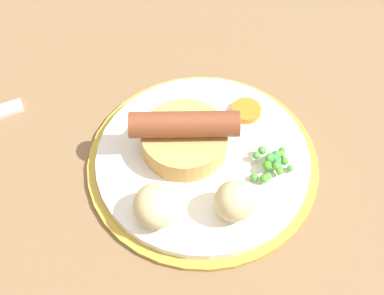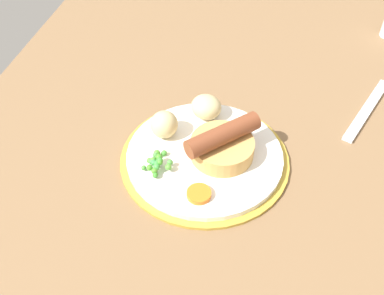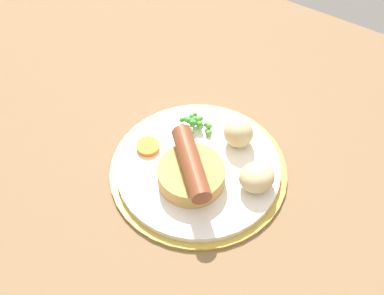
{
  "view_description": "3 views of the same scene",
  "coord_description": "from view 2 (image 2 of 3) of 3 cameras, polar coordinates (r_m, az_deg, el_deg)",
  "views": [
    {
      "loc": [
        24.48,
        25.1,
        59.98
      ],
      "look_at": [
        -4.32,
        -1.24,
        5.55
      ],
      "focal_mm": 60.0,
      "sensor_mm": 36.0,
      "label": 1
    },
    {
      "loc": [
        -47.04,
        -6.36,
        49.05
      ],
      "look_at": [
        -4.92,
        1.83,
        5.44
      ],
      "focal_mm": 40.0,
      "sensor_mm": 36.0,
      "label": 2
    },
    {
      "loc": [
        19.98,
        -45.59,
        75.83
      ],
      "look_at": [
        -6.03,
        0.58,
        7.32
      ],
      "focal_mm": 60.0,
      "sensor_mm": 36.0,
      "label": 3
    }
  ],
  "objects": [
    {
      "name": "carrot_slice_1",
      "position": [
        0.56,
        0.94,
        -6.2
      ],
      "size": [
        4.57,
        4.57,
        0.73
      ],
      "primitive_type": "cylinder",
      "rotation": [
        0.0,
        0.0,
        2.52
      ],
      "color": "orange",
      "rests_on": "dinner_plate"
    },
    {
      "name": "dining_table",
      "position": [
        0.67,
        2.33,
        0.37
      ],
      "size": [
        110.0,
        80.0,
        3.0
      ],
      "primitive_type": "cube",
      "color": "brown",
      "rests_on": "ground"
    },
    {
      "name": "pea_pile",
      "position": [
        0.6,
        -4.67,
        -1.96
      ],
      "size": [
        5.3,
        4.26,
        1.83
      ],
      "color": "#42923D",
      "rests_on": "dinner_plate"
    },
    {
      "name": "potato_chunk_0",
      "position": [
        0.63,
        -3.73,
        3.09
      ],
      "size": [
        4.85,
        4.72,
        4.11
      ],
      "primitive_type": "ellipsoid",
      "rotation": [
        0.0,
        0.0,
        1.4
      ],
      "color": "#CCB77F",
      "rests_on": "dinner_plate"
    },
    {
      "name": "fork",
      "position": [
        0.76,
        22.33,
        4.74
      ],
      "size": [
        17.05,
        8.91,
        0.6
      ],
      "primitive_type": "cube",
      "rotation": [
        0.0,
        0.0,
        -0.43
      ],
      "color": "silver",
      "rests_on": "dining_table"
    },
    {
      "name": "dinner_plate",
      "position": [
        0.63,
        1.36,
        -1.23
      ],
      "size": [
        24.67,
        24.67,
        1.4
      ],
      "color": "#B79333",
      "rests_on": "dining_table"
    },
    {
      "name": "sausage_pudding",
      "position": [
        0.6,
        4.06,
        0.43
      ],
      "size": [
        9.72,
        10.07,
        5.29
      ],
      "rotation": [
        0.0,
        0.0,
        2.33
      ],
      "color": "tan",
      "rests_on": "dinner_plate"
    },
    {
      "name": "potato_chunk_1",
      "position": [
        0.67,
        1.92,
        5.44
      ],
      "size": [
        6.4,
        6.51,
        3.55
      ],
      "primitive_type": "ellipsoid",
      "rotation": [
        0.0,
        0.0,
        1.02
      ],
      "color": "#CCB77F",
      "rests_on": "dinner_plate"
    }
  ]
}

